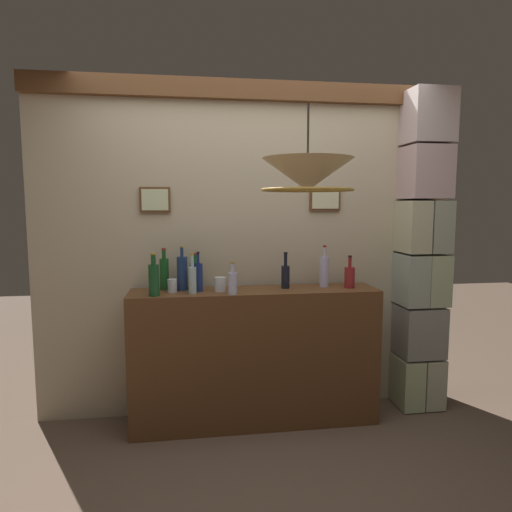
# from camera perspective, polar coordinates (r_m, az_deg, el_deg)

# --- Properties ---
(ground_plane) EXTENTS (12.00, 12.00, 0.00)m
(ground_plane) POSITION_cam_1_polar(r_m,az_deg,el_deg) (2.88, 2.58, -27.36)
(ground_plane) COLOR brown
(panelled_rear_partition) EXTENTS (3.19, 0.15, 2.50)m
(panelled_rear_partition) POSITION_cam_1_polar(r_m,az_deg,el_deg) (3.48, -0.77, 2.03)
(panelled_rear_partition) COLOR #BCAD8E
(panelled_rear_partition) RESTS_ON ground
(stone_pillar) EXTENTS (0.35, 0.36, 2.44)m
(stone_pillar) POSITION_cam_1_polar(r_m,az_deg,el_deg) (3.75, 19.93, 0.25)
(stone_pillar) COLOR #B2C495
(stone_pillar) RESTS_ON ground
(bar_shelf_unit) EXTENTS (1.78, 0.38, 0.99)m
(bar_shelf_unit) POSITION_cam_1_polar(r_m,az_deg,el_deg) (3.39, -0.13, -12.51)
(bar_shelf_unit) COLOR brown
(bar_shelf_unit) RESTS_ON ground
(liquor_bottle_amaro) EXTENTS (0.07, 0.07, 0.31)m
(liquor_bottle_amaro) POSITION_cam_1_polar(r_m,az_deg,el_deg) (3.41, 8.56, -1.87)
(liquor_bottle_amaro) COLOR #B8B5DC
(liquor_bottle_amaro) RESTS_ON bar_shelf_unit
(liquor_bottle_port) EXTENTS (0.05, 0.05, 0.28)m
(liquor_bottle_port) POSITION_cam_1_polar(r_m,az_deg,el_deg) (3.14, -7.98, -2.81)
(liquor_bottle_port) COLOR #A9C7CA
(liquor_bottle_port) RESTS_ON bar_shelf_unit
(liquor_bottle_scotch) EXTENTS (0.06, 0.06, 0.30)m
(liquor_bottle_scotch) POSITION_cam_1_polar(r_m,az_deg,el_deg) (3.32, -11.43, -2.10)
(liquor_bottle_scotch) COLOR #1B5422
(liquor_bottle_scotch) RESTS_ON bar_shelf_unit
(liquor_bottle_brandy) EXTENTS (0.07, 0.07, 0.29)m
(liquor_bottle_brandy) POSITION_cam_1_polar(r_m,az_deg,el_deg) (3.11, -12.70, -2.80)
(liquor_bottle_brandy) COLOR #194D25
(liquor_bottle_brandy) RESTS_ON bar_shelf_unit
(liquor_bottle_vodka) EXTENTS (0.07, 0.07, 0.32)m
(liquor_bottle_vodka) POSITION_cam_1_polar(r_m,az_deg,el_deg) (3.28, -9.24, -2.09)
(liquor_bottle_vodka) COLOR navy
(liquor_bottle_vodka) RESTS_ON bar_shelf_unit
(liquor_bottle_tequila) EXTENTS (0.08, 0.08, 0.24)m
(liquor_bottle_tequila) POSITION_cam_1_polar(r_m,az_deg,el_deg) (3.40, 11.65, -2.54)
(liquor_bottle_tequila) COLOR maroon
(liquor_bottle_tequila) RESTS_ON bar_shelf_unit
(liquor_bottle_bourbon) EXTENTS (0.06, 0.06, 0.27)m
(liquor_bottle_bourbon) POSITION_cam_1_polar(r_m,az_deg,el_deg) (3.31, 3.71, -2.44)
(liquor_bottle_bourbon) COLOR black
(liquor_bottle_bourbon) RESTS_ON bar_shelf_unit
(liquor_bottle_rum) EXTENTS (0.06, 0.06, 0.28)m
(liquor_bottle_rum) POSITION_cam_1_polar(r_m,az_deg,el_deg) (3.22, -7.24, -2.57)
(liquor_bottle_rum) COLOR navy
(liquor_bottle_rum) RESTS_ON bar_shelf_unit
(liquor_bottle_gin) EXTENTS (0.08, 0.08, 0.26)m
(liquor_bottle_gin) POSITION_cam_1_polar(r_m,az_deg,el_deg) (3.36, -7.63, -2.31)
(liquor_bottle_gin) COLOR #1B5725
(liquor_bottle_gin) RESTS_ON bar_shelf_unit
(liquor_bottle_whiskey) EXTENTS (0.06, 0.06, 0.23)m
(liquor_bottle_whiskey) POSITION_cam_1_polar(r_m,az_deg,el_deg) (3.10, -2.95, -3.27)
(liquor_bottle_whiskey) COLOR silver
(liquor_bottle_whiskey) RESTS_ON bar_shelf_unit
(glass_tumbler_rocks) EXTENTS (0.08, 0.08, 0.10)m
(glass_tumbler_rocks) POSITION_cam_1_polar(r_m,az_deg,el_deg) (3.21, -4.55, -3.55)
(glass_tumbler_rocks) COLOR silver
(glass_tumbler_rocks) RESTS_ON bar_shelf_unit
(glass_tumbler_highball) EXTENTS (0.07, 0.07, 0.09)m
(glass_tumbler_highball) POSITION_cam_1_polar(r_m,az_deg,el_deg) (3.23, -10.45, -3.67)
(glass_tumbler_highball) COLOR silver
(glass_tumbler_highball) RESTS_ON bar_shelf_unit
(pendant_lamp) EXTENTS (0.51, 0.51, 0.46)m
(pendant_lamp) POSITION_cam_1_polar(r_m,az_deg,el_deg) (2.51, 6.48, 9.97)
(pendant_lamp) COLOR beige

